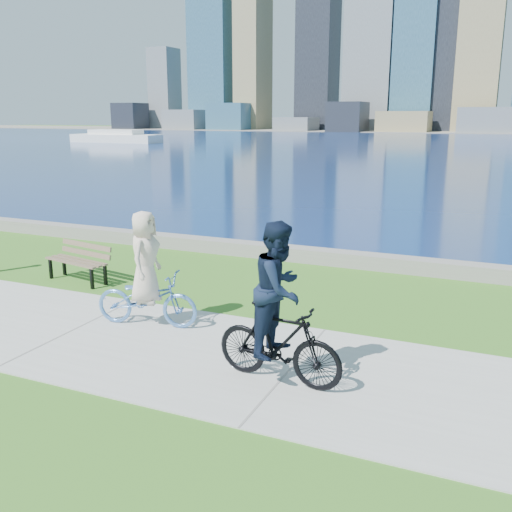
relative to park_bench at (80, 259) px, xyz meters
The scene contains 10 objects.
ground 3.22m from the park_bench, 51.97° to the right, with size 320.00×320.00×0.00m, color #31671B.
concrete_path 3.21m from the park_bench, 51.97° to the right, with size 80.00×3.50×0.02m, color #A8A8A2.
seawall 4.20m from the park_bench, 62.15° to the left, with size 90.00×0.50×0.35m, color slate.
bay_water 69.53m from the park_bench, 88.39° to the left, with size 320.00×131.00×0.01m, color navy.
far_shore 127.52m from the park_bench, 89.12° to the left, with size 320.00×30.00×0.12m, color slate.
city_skyline 129.93m from the park_bench, 90.90° to the left, with size 173.99×24.09×76.00m.
ferry_near 67.68m from the park_bench, 126.44° to the left, with size 12.67×3.62×1.72m.
park_bench is the anchor object (origin of this frame).
cyclist_woman 3.51m from the park_bench, 30.74° to the right, with size 0.99×1.94×2.05m.
cyclist_man 6.63m from the park_bench, 26.13° to the right, with size 0.77×1.92×2.28m.
Camera 1 is at (6.64, -7.25, 3.65)m, focal length 40.00 mm.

